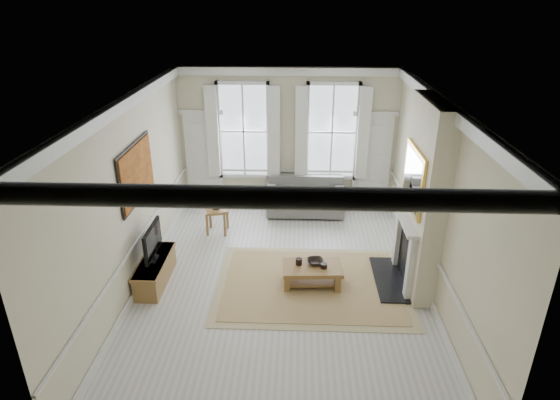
{
  "coord_description": "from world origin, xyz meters",
  "views": [
    {
      "loc": [
        0.26,
        -7.25,
        4.94
      ],
      "look_at": [
        -0.08,
        1.01,
        1.25
      ],
      "focal_mm": 30.0,
      "sensor_mm": 36.0,
      "label": 1
    }
  ],
  "objects_px": {
    "coffee_table": "(312,270)",
    "tv_stand": "(155,271)",
    "sofa": "(305,199)",
    "side_table": "(217,213)"
  },
  "relations": [
    {
      "from": "sofa",
      "to": "side_table",
      "type": "xyz_separation_m",
      "value": [
        -1.97,
        -1.1,
        0.1
      ]
    },
    {
      "from": "side_table",
      "to": "coffee_table",
      "type": "height_order",
      "value": "side_table"
    },
    {
      "from": "coffee_table",
      "to": "tv_stand",
      "type": "relative_size",
      "value": 0.82
    },
    {
      "from": "sofa",
      "to": "tv_stand",
      "type": "xyz_separation_m",
      "value": [
        -2.79,
        -3.13,
        -0.12
      ]
    },
    {
      "from": "sofa",
      "to": "side_table",
      "type": "distance_m",
      "value": 2.25
    },
    {
      "from": "sofa",
      "to": "tv_stand",
      "type": "height_order",
      "value": "sofa"
    },
    {
      "from": "coffee_table",
      "to": "tv_stand",
      "type": "xyz_separation_m",
      "value": [
        -2.89,
        -0.03,
        -0.08
      ]
    },
    {
      "from": "tv_stand",
      "to": "coffee_table",
      "type": "bearing_deg",
      "value": 0.5
    },
    {
      "from": "sofa",
      "to": "side_table",
      "type": "height_order",
      "value": "sofa"
    },
    {
      "from": "sofa",
      "to": "side_table",
      "type": "relative_size",
      "value": 3.16
    }
  ]
}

